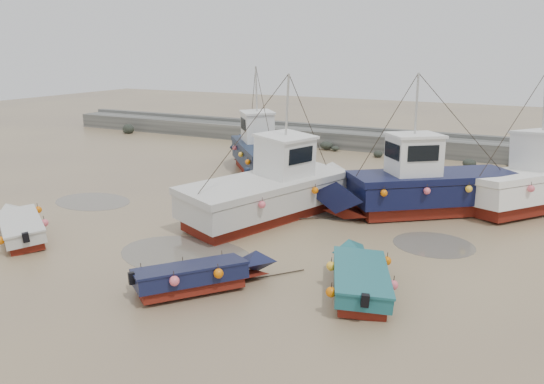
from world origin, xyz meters
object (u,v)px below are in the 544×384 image
at_px(cabin_boat_1, 275,188).
at_px(cabin_boat_2, 420,185).
at_px(cabin_boat_0, 259,150).
at_px(dinghy_0, 21,224).
at_px(dinghy_1, 202,273).
at_px(person, 248,207).
at_px(cabin_boat_3, 539,181).
at_px(dinghy_2, 359,273).

height_order(cabin_boat_1, cabin_boat_2, same).
xyz_separation_m(cabin_boat_1, cabin_boat_2, (5.59, 3.35, 0.02)).
bearing_deg(cabin_boat_1, cabin_boat_0, 142.42).
bearing_deg(dinghy_0, cabin_boat_1, -15.00).
bearing_deg(dinghy_1, person, 150.25).
bearing_deg(cabin_boat_3, person, -116.58).
relative_size(dinghy_2, cabin_boat_3, 0.66).
xyz_separation_m(cabin_boat_0, cabin_boat_2, (10.33, -3.91, -0.02)).
distance_m(dinghy_1, dinghy_2, 4.86).
distance_m(dinghy_1, cabin_boat_1, 7.82).
distance_m(cabin_boat_2, person, 7.97).
xyz_separation_m(cabin_boat_2, person, (-7.41, -2.64, -1.33)).
height_order(cabin_boat_0, cabin_boat_2, same).
bearing_deg(dinghy_0, cabin_boat_0, 21.05).
xyz_separation_m(dinghy_2, person, (-7.50, 6.16, -0.55)).
height_order(dinghy_1, person, dinghy_1).
height_order(cabin_boat_0, person, cabin_boat_0).
relative_size(dinghy_1, dinghy_2, 0.86).
height_order(cabin_boat_2, person, cabin_boat_2).
bearing_deg(cabin_boat_2, cabin_boat_1, 83.57).
xyz_separation_m(cabin_boat_0, person, (2.93, -6.55, -1.34)).
xyz_separation_m(dinghy_1, dinghy_2, (4.32, 2.22, -0.00)).
height_order(cabin_boat_1, person, cabin_boat_1).
height_order(dinghy_2, cabin_boat_3, cabin_boat_3).
relative_size(dinghy_0, person, 2.84).
bearing_deg(cabin_boat_0, cabin_boat_3, -43.19).
relative_size(dinghy_2, cabin_boat_1, 0.51).
bearing_deg(dinghy_1, cabin_boat_2, 108.47).
bearing_deg(dinghy_0, dinghy_2, -50.46).
bearing_deg(cabin_boat_1, person, 177.85).
height_order(dinghy_0, cabin_boat_1, cabin_boat_1).
height_order(cabin_boat_2, cabin_boat_3, same).
height_order(dinghy_0, cabin_boat_2, cabin_boat_2).
distance_m(dinghy_0, cabin_boat_2, 16.90).
bearing_deg(cabin_boat_1, dinghy_2, -24.53).
distance_m(dinghy_2, cabin_boat_0, 16.45).
xyz_separation_m(dinghy_0, cabin_boat_0, (3.01, 14.25, 0.80)).
distance_m(cabin_boat_0, cabin_boat_3, 15.07).
bearing_deg(cabin_boat_1, dinghy_1, -60.69).
bearing_deg(dinghy_2, cabin_boat_1, 115.05).
relative_size(dinghy_1, cabin_boat_1, 0.44).
xyz_separation_m(cabin_boat_2, cabin_boat_3, (4.72, 3.25, 0.03)).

